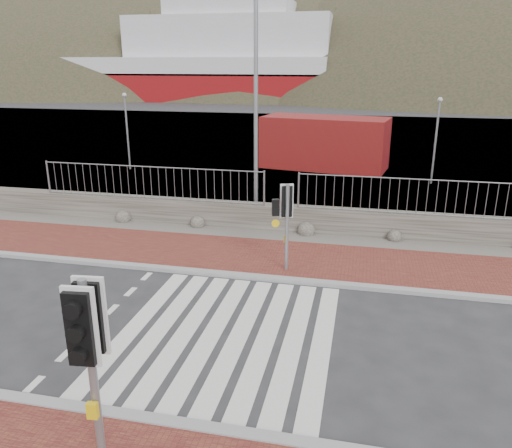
% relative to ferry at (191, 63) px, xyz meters
% --- Properties ---
extents(ground, '(220.00, 220.00, 0.00)m').
position_rel_ferry_xyz_m(ground, '(24.65, -67.90, -5.36)').
color(ground, '#28282B').
rests_on(ground, ground).
extents(sidewalk_far, '(40.00, 3.00, 0.08)m').
position_rel_ferry_xyz_m(sidewalk_far, '(24.65, -63.40, -5.32)').
color(sidewalk_far, brown).
rests_on(sidewalk_far, ground).
extents(kerb_near, '(40.00, 0.25, 0.12)m').
position_rel_ferry_xyz_m(kerb_near, '(24.65, -70.90, -5.31)').
color(kerb_near, gray).
rests_on(kerb_near, ground).
extents(kerb_far, '(40.00, 0.25, 0.12)m').
position_rel_ferry_xyz_m(kerb_far, '(24.65, -64.90, -5.31)').
color(kerb_far, gray).
rests_on(kerb_far, ground).
extents(zebra_crossing, '(4.62, 5.60, 0.01)m').
position_rel_ferry_xyz_m(zebra_crossing, '(24.65, -67.90, -5.36)').
color(zebra_crossing, silver).
rests_on(zebra_crossing, ground).
extents(gravel_strip, '(40.00, 1.50, 0.06)m').
position_rel_ferry_xyz_m(gravel_strip, '(24.65, -61.40, -5.33)').
color(gravel_strip, '#59544C').
rests_on(gravel_strip, ground).
extents(stone_wall, '(40.00, 0.60, 0.90)m').
position_rel_ferry_xyz_m(stone_wall, '(24.65, -60.60, -4.91)').
color(stone_wall, '#443F38').
rests_on(stone_wall, ground).
extents(railing, '(18.07, 0.07, 1.22)m').
position_rel_ferry_xyz_m(railing, '(24.65, -60.75, -3.54)').
color(railing, gray).
rests_on(railing, stone_wall).
extents(quay, '(120.00, 40.00, 0.50)m').
position_rel_ferry_xyz_m(quay, '(24.65, -40.00, -5.36)').
color(quay, '#4C4C4F').
rests_on(quay, ground).
extents(water, '(220.00, 50.00, 0.05)m').
position_rel_ferry_xyz_m(water, '(24.65, -5.00, -5.36)').
color(water, '#3F4C54').
rests_on(water, ground).
extents(ferry, '(50.00, 16.00, 20.00)m').
position_rel_ferry_xyz_m(ferry, '(0.00, 0.00, 0.00)').
color(ferry, maroon).
rests_on(ferry, ground).
extents(hills_backdrop, '(254.00, 90.00, 100.00)m').
position_rel_ferry_xyz_m(hills_backdrop, '(31.40, 20.00, -28.42)').
color(hills_backdrop, '#272D1B').
rests_on(hills_backdrop, ground).
extents(traffic_signal_near, '(0.46, 0.31, 3.06)m').
position_rel_ferry_xyz_m(traffic_signal_near, '(23.94, -71.98, -3.16)').
color(traffic_signal_near, gray).
rests_on(traffic_signal_near, ground).
extents(traffic_signal_far, '(0.63, 0.36, 2.57)m').
position_rel_ferry_xyz_m(traffic_signal_far, '(25.37, -64.25, -3.50)').
color(traffic_signal_far, gray).
rests_on(traffic_signal_far, ground).
extents(streetlight, '(1.83, 0.54, 8.67)m').
position_rel_ferry_xyz_m(streetlight, '(23.69, -59.77, -0.48)').
color(streetlight, gray).
rests_on(streetlight, ground).
extents(shipping_container, '(7.15, 3.95, 2.82)m').
position_rel_ferry_xyz_m(shipping_container, '(25.15, -49.37, -3.95)').
color(shipping_container, maroon).
rests_on(shipping_container, ground).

